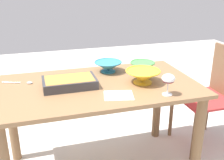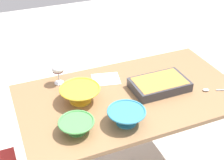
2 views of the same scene
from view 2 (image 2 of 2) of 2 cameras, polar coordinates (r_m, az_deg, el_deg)
dining_table at (r=2.19m, az=3.27°, el=-5.51°), size 1.47×0.83×0.77m
wine_glass at (r=2.18m, az=-9.73°, el=1.83°), size 0.09×0.09×0.15m
casserole_dish at (r=2.16m, az=8.56°, el=-0.74°), size 0.38×0.24×0.07m
mixing_bowl at (r=1.84m, az=2.61°, el=-6.50°), size 0.23×0.23×0.09m
small_bowl at (r=1.80m, az=-6.42°, el=-8.13°), size 0.21×0.21×0.07m
serving_bowl at (r=2.02m, az=-5.78°, el=-2.47°), size 0.26×0.26×0.10m
serving_spoon at (r=2.24m, az=17.71°, el=-1.71°), size 0.23×0.10×0.01m
napkin at (r=2.25m, az=-1.12°, el=0.16°), size 0.22×0.20×0.00m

